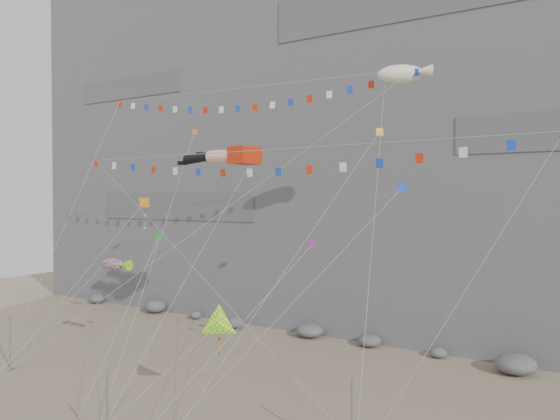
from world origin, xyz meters
name	(u,v)px	position (x,y,z in m)	size (l,w,h in m)	color
ground	(184,392)	(0.00, 0.00, 0.00)	(120.00, 120.00, 0.00)	#88755D
cliff	(374,93)	(0.00, 32.00, 25.00)	(80.00, 28.00, 50.00)	slate
talus_boulders	(310,331)	(0.00, 17.00, 0.60)	(60.00, 3.00, 1.20)	slate
anchor_pole_left	(10,343)	(-14.37, -3.53, 2.03)	(0.12, 0.12, 4.05)	gray
anchor_pole_center	(107,419)	(3.47, -9.28, 2.17)	(0.12, 0.12, 4.34)	gray
legs_kite	(225,157)	(-1.41, 6.18, 16.16)	(7.37, 15.68, 21.45)	#B6240B
flag_banner_upper	(246,88)	(-1.54, 9.09, 21.96)	(27.68, 15.32, 28.71)	#B6240B
flag_banner_lower	(264,150)	(4.51, 2.83, 16.16)	(35.56, 5.51, 19.14)	#B6240B
harlequin_kite	(144,203)	(-8.76, 4.73, 12.56)	(5.95, 10.44, 16.56)	red
fish_windsock	(113,264)	(-9.08, 1.76, 7.81)	(7.25, 6.73, 11.23)	orange
delta_kite	(218,324)	(5.83, -3.59, 6.02)	(6.33, 5.07, 9.01)	yellow
blimp_windsock	(401,75)	(11.16, 10.26, 21.73)	(4.35, 13.49, 24.89)	#EDE4C3
small_kite_a	(193,139)	(-5.91, 7.54, 17.93)	(5.83, 14.76, 23.89)	orange
small_kite_b	(310,247)	(6.96, 4.67, 9.70)	(5.01, 11.70, 15.50)	purple
small_kite_c	(158,241)	(-3.47, 1.04, 9.94)	(2.28, 8.90, 13.18)	#179825
small_kite_d	(376,138)	(10.41, 7.62, 17.09)	(7.17, 13.90, 22.85)	yellow
small_kite_e	(399,191)	(13.71, 3.18, 13.40)	(10.97, 9.00, 18.94)	#153CBA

